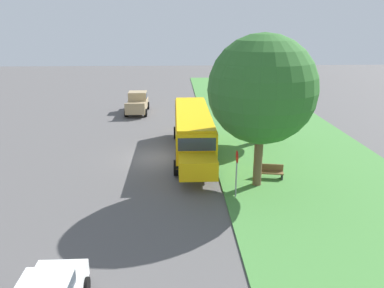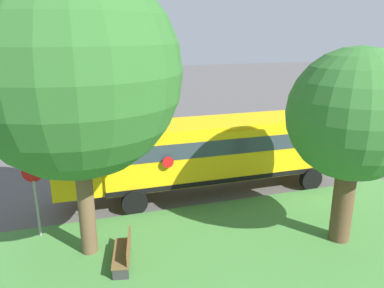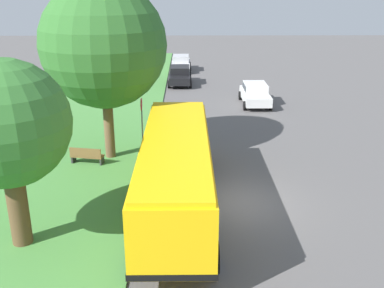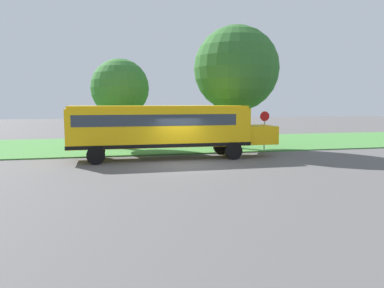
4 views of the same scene
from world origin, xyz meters
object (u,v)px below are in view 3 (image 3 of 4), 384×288
(car_black_middle, at_px, (180,74))
(oak_tree_roadside_mid, at_px, (107,43))
(car_white_nearest, at_px, (255,93))
(oak_tree_beside_bus, at_px, (4,125))
(park_bench, at_px, (87,156))
(car_silver_furthest, at_px, (181,62))
(stop_sign, at_px, (142,116))
(school_bus, at_px, (176,166))

(car_black_middle, distance_m, oak_tree_roadside_mid, 18.25)
(car_white_nearest, distance_m, oak_tree_beside_bus, 21.73)
(car_black_middle, distance_m, park_bench, 18.90)
(car_white_nearest, bearing_deg, car_silver_furthest, 112.94)
(car_white_nearest, xyz_separation_m, car_silver_furthest, (-5.60, 13.23, 0.00))
(car_silver_furthest, distance_m, stop_sign, 22.25)
(school_bus, relative_size, car_black_middle, 2.82)
(car_black_middle, height_order, oak_tree_roadside_mid, oak_tree_roadside_mid)
(school_bus, distance_m, park_bench, 6.71)
(park_bench, bearing_deg, car_white_nearest, 49.12)
(oak_tree_roadside_mid, bearing_deg, oak_tree_beside_bus, -103.26)
(car_white_nearest, relative_size, oak_tree_roadside_mid, 0.50)
(school_bus, bearing_deg, car_white_nearest, 71.57)
(school_bus, xyz_separation_m, oak_tree_beside_bus, (-5.30, -2.39, 2.41))
(park_bench, bearing_deg, stop_sign, 45.17)
(stop_sign, bearing_deg, car_silver_furthest, 85.36)
(oak_tree_beside_bus, xyz_separation_m, oak_tree_roadside_mid, (1.94, 8.25, 1.46))
(oak_tree_beside_bus, bearing_deg, car_silver_furthest, 80.89)
(car_black_middle, bearing_deg, park_bench, -103.20)
(school_bus, height_order, car_black_middle, school_bus)
(car_white_nearest, height_order, car_black_middle, same)
(oak_tree_roadside_mid, bearing_deg, school_bus, -60.19)
(oak_tree_beside_bus, height_order, park_bench, oak_tree_beside_bus)
(car_silver_furthest, bearing_deg, stop_sign, -94.64)
(school_bus, relative_size, stop_sign, 4.53)
(car_white_nearest, height_order, oak_tree_beside_bus, oak_tree_beside_bus)
(school_bus, xyz_separation_m, stop_sign, (-2.00, 7.28, -0.19))
(school_bus, distance_m, oak_tree_roadside_mid, 7.79)
(school_bus, xyz_separation_m, car_white_nearest, (5.40, 16.20, -1.05))
(oak_tree_beside_bus, distance_m, stop_sign, 10.54)
(oak_tree_roadside_mid, xyz_separation_m, park_bench, (-1.16, -1.11, -5.32))
(car_silver_furthest, relative_size, oak_tree_roadside_mid, 0.50)
(car_white_nearest, bearing_deg, school_bus, -108.43)
(car_black_middle, height_order, car_silver_furthest, same)
(oak_tree_roadside_mid, relative_size, park_bench, 5.24)
(car_white_nearest, xyz_separation_m, oak_tree_roadside_mid, (-8.76, -10.34, 4.92))
(car_silver_furthest, height_order, oak_tree_roadside_mid, oak_tree_roadside_mid)
(car_white_nearest, xyz_separation_m, park_bench, (-9.91, -11.45, -0.40))
(stop_sign, relative_size, park_bench, 1.65)
(oak_tree_roadside_mid, bearing_deg, car_white_nearest, 49.74)
(oak_tree_beside_bus, distance_m, park_bench, 8.15)
(oak_tree_beside_bus, xyz_separation_m, stop_sign, (3.30, 9.67, -2.60))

